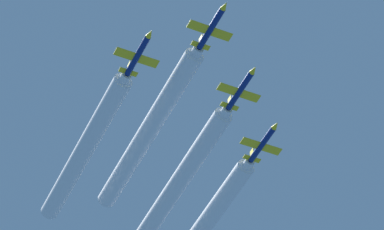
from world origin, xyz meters
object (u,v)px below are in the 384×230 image
jet_lead (212,27)px  jet_outer_left (263,143)px  jet_left_wingman (241,89)px  jet_right_wingman (138,54)px

jet_lead → jet_outer_left: 29.99m
jet_left_wingman → jet_right_wingman: bearing=-0.3°
jet_lead → jet_outer_left: jet_lead is taller
jet_lead → jet_left_wingman: size_ratio=1.00×
jet_left_wingman → jet_outer_left: jet_left_wingman is taller
jet_left_wingman → jet_outer_left: bearing=-132.8°
jet_lead → jet_right_wingman: 14.55m
jet_outer_left → jet_lead: bearing=45.5°
jet_left_wingman → jet_outer_left: 14.95m
jet_right_wingman → jet_outer_left: (-30.96, -10.86, -1.12)m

